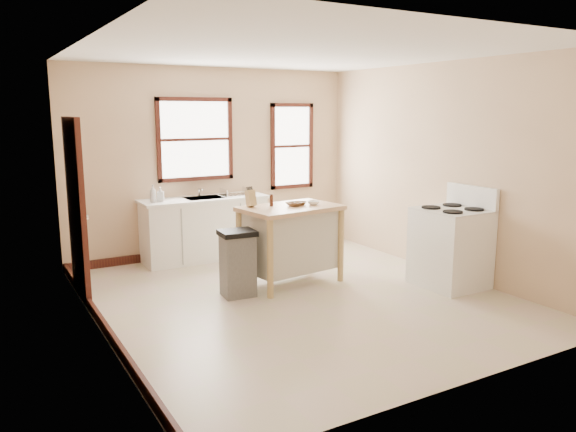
{
  "coord_description": "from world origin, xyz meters",
  "views": [
    {
      "loc": [
        -3.26,
        -5.42,
        2.16
      ],
      "look_at": [
        0.08,
        0.4,
        0.9
      ],
      "focal_mm": 35.0,
      "sensor_mm": 36.0,
      "label": 1
    }
  ],
  "objects_px": {
    "knife_block": "(251,199)",
    "gas_stove": "(451,237)",
    "pepper_grinder": "(271,200)",
    "soap_bottle_b": "(160,194)",
    "trash_bin": "(238,263)",
    "dish_rack": "(235,192)",
    "bowl_a": "(294,204)",
    "bowl_b": "(300,203)",
    "kitchen_island": "(291,245)",
    "bowl_c": "(313,203)",
    "soap_bottle_a": "(153,194)"
  },
  "relations": [
    {
      "from": "knife_block",
      "to": "gas_stove",
      "type": "distance_m",
      "value": 2.53
    },
    {
      "from": "soap_bottle_b",
      "to": "soap_bottle_a",
      "type": "bearing_deg",
      "value": -139.31
    },
    {
      "from": "soap_bottle_b",
      "to": "bowl_a",
      "type": "bearing_deg",
      "value": -31.49
    },
    {
      "from": "trash_bin",
      "to": "knife_block",
      "type": "bearing_deg",
      "value": 49.27
    },
    {
      "from": "pepper_grinder",
      "to": "trash_bin",
      "type": "height_order",
      "value": "pepper_grinder"
    },
    {
      "from": "kitchen_island",
      "to": "bowl_b",
      "type": "bearing_deg",
      "value": 1.53
    },
    {
      "from": "bowl_a",
      "to": "gas_stove",
      "type": "distance_m",
      "value": 1.99
    },
    {
      "from": "bowl_c",
      "to": "knife_block",
      "type": "bearing_deg",
      "value": 162.18
    },
    {
      "from": "soap_bottle_a",
      "to": "knife_block",
      "type": "height_order",
      "value": "knife_block"
    },
    {
      "from": "knife_block",
      "to": "pepper_grinder",
      "type": "height_order",
      "value": "knife_block"
    },
    {
      "from": "bowl_b",
      "to": "knife_block",
      "type": "bearing_deg",
      "value": 164.37
    },
    {
      "from": "kitchen_island",
      "to": "knife_block",
      "type": "bearing_deg",
      "value": 149.22
    },
    {
      "from": "kitchen_island",
      "to": "gas_stove",
      "type": "height_order",
      "value": "gas_stove"
    },
    {
      "from": "dish_rack",
      "to": "bowl_a",
      "type": "bearing_deg",
      "value": -112.28
    },
    {
      "from": "bowl_b",
      "to": "trash_bin",
      "type": "xyz_separation_m",
      "value": [
        -0.96,
        -0.17,
        -0.61
      ]
    },
    {
      "from": "knife_block",
      "to": "bowl_b",
      "type": "height_order",
      "value": "knife_block"
    },
    {
      "from": "pepper_grinder",
      "to": "trash_bin",
      "type": "bearing_deg",
      "value": -156.44
    },
    {
      "from": "trash_bin",
      "to": "gas_stove",
      "type": "distance_m",
      "value": 2.66
    },
    {
      "from": "gas_stove",
      "to": "trash_bin",
      "type": "bearing_deg",
      "value": 159.0
    },
    {
      "from": "bowl_a",
      "to": "bowl_c",
      "type": "relative_size",
      "value": 1.31
    },
    {
      "from": "dish_rack",
      "to": "gas_stove",
      "type": "distance_m",
      "value": 3.21
    },
    {
      "from": "soap_bottle_a",
      "to": "bowl_c",
      "type": "distance_m",
      "value": 2.27
    },
    {
      "from": "soap_bottle_a",
      "to": "bowl_a",
      "type": "relative_size",
      "value": 1.29
    },
    {
      "from": "soap_bottle_b",
      "to": "kitchen_island",
      "type": "height_order",
      "value": "soap_bottle_b"
    },
    {
      "from": "bowl_a",
      "to": "bowl_c",
      "type": "xyz_separation_m",
      "value": [
        0.26,
        -0.04,
        -0.0
      ]
    },
    {
      "from": "soap_bottle_b",
      "to": "trash_bin",
      "type": "bearing_deg",
      "value": -56.6
    },
    {
      "from": "pepper_grinder",
      "to": "bowl_c",
      "type": "bearing_deg",
      "value": -17.29
    },
    {
      "from": "gas_stove",
      "to": "dish_rack",
      "type": "bearing_deg",
      "value": 122.11
    },
    {
      "from": "trash_bin",
      "to": "pepper_grinder",
      "type": "bearing_deg",
      "value": 28.31
    },
    {
      "from": "dish_rack",
      "to": "bowl_a",
      "type": "distance_m",
      "value": 1.62
    },
    {
      "from": "knife_block",
      "to": "gas_stove",
      "type": "relative_size",
      "value": 0.16
    },
    {
      "from": "pepper_grinder",
      "to": "bowl_b",
      "type": "height_order",
      "value": "pepper_grinder"
    },
    {
      "from": "soap_bottle_b",
      "to": "knife_block",
      "type": "xyz_separation_m",
      "value": [
        0.7,
        -1.42,
        0.07
      ]
    },
    {
      "from": "bowl_a",
      "to": "knife_block",
      "type": "bearing_deg",
      "value": 157.87
    },
    {
      "from": "soap_bottle_b",
      "to": "pepper_grinder",
      "type": "relative_size",
      "value": 1.34
    },
    {
      "from": "gas_stove",
      "to": "kitchen_island",
      "type": "bearing_deg",
      "value": 146.78
    },
    {
      "from": "bowl_c",
      "to": "gas_stove",
      "type": "relative_size",
      "value": 0.12
    },
    {
      "from": "kitchen_island",
      "to": "trash_bin",
      "type": "relative_size",
      "value": 1.53
    },
    {
      "from": "dish_rack",
      "to": "bowl_b",
      "type": "relative_size",
      "value": 2.39
    },
    {
      "from": "soap_bottle_b",
      "to": "pepper_grinder",
      "type": "distance_m",
      "value": 1.78
    },
    {
      "from": "kitchen_island",
      "to": "trash_bin",
      "type": "distance_m",
      "value": 0.82
    },
    {
      "from": "pepper_grinder",
      "to": "trash_bin",
      "type": "distance_m",
      "value": 0.93
    },
    {
      "from": "trash_bin",
      "to": "gas_stove",
      "type": "height_order",
      "value": "gas_stove"
    },
    {
      "from": "soap_bottle_b",
      "to": "trash_bin",
      "type": "distance_m",
      "value": 1.9
    },
    {
      "from": "bowl_a",
      "to": "kitchen_island",
      "type": "bearing_deg",
      "value": 171.57
    },
    {
      "from": "knife_block",
      "to": "pepper_grinder",
      "type": "bearing_deg",
      "value": -21.09
    },
    {
      "from": "soap_bottle_a",
      "to": "pepper_grinder",
      "type": "relative_size",
      "value": 1.65
    },
    {
      "from": "soap_bottle_a",
      "to": "bowl_c",
      "type": "xyz_separation_m",
      "value": [
        1.59,
        -1.63,
        -0.03
      ]
    },
    {
      "from": "knife_block",
      "to": "bowl_c",
      "type": "relative_size",
      "value": 1.37
    },
    {
      "from": "dish_rack",
      "to": "bowl_c",
      "type": "height_order",
      "value": "bowl_c"
    }
  ]
}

